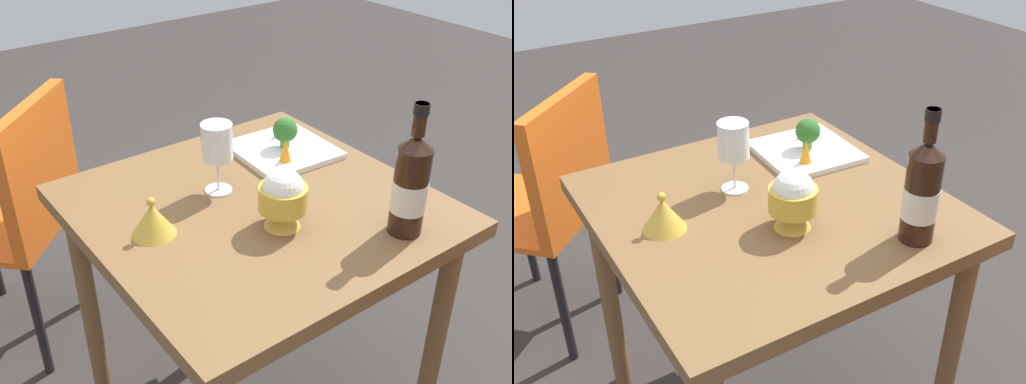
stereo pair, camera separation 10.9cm
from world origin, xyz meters
TOP-DOWN VIEW (x-y plane):
  - dining_table at (0.00, 0.00)m, footprint 0.79×0.79m
  - chair_by_wall at (-0.69, -0.37)m, footprint 0.57×0.57m
  - wine_bottle at (0.29, 0.19)m, footprint 0.08×0.08m
  - wine_glass at (-0.10, -0.04)m, footprint 0.08×0.08m
  - rice_bowl at (0.11, -0.01)m, footprint 0.11×0.11m
  - rice_bowl_lid at (-0.03, -0.26)m, footprint 0.10×0.10m
  - serving_plate at (-0.17, 0.22)m, footprint 0.26×0.26m
  - broccoli_floret at (-0.17, 0.22)m, footprint 0.07×0.07m
  - carrot_garnish_left at (-0.23, 0.26)m, footprint 0.03×0.03m
  - carrot_garnish_right at (-0.10, 0.17)m, footprint 0.03×0.03m

SIDE VIEW (x-z plane):
  - chair_by_wall at x=-0.69m, z-range 0.10..0.95m
  - dining_table at x=0.00m, z-range 0.27..0.99m
  - serving_plate at x=-0.17m, z-range 0.73..0.75m
  - rice_bowl_lid at x=-0.03m, z-range 0.72..0.81m
  - carrot_garnish_left at x=-0.23m, z-range 0.75..0.80m
  - carrot_garnish_right at x=-0.10m, z-range 0.75..0.81m
  - broccoli_floret at x=-0.17m, z-range 0.75..0.84m
  - rice_bowl at x=0.11m, z-range 0.73..0.87m
  - wine_bottle at x=0.29m, z-range 0.70..1.00m
  - wine_glass at x=-0.10m, z-range 0.77..0.95m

